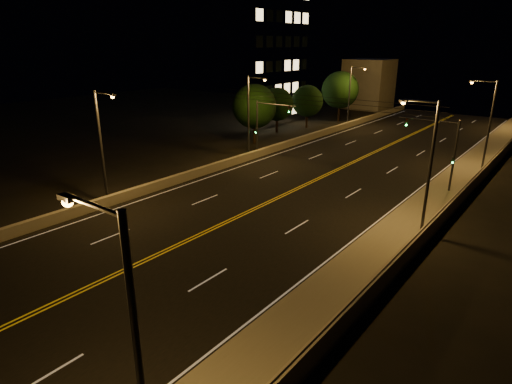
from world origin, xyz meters
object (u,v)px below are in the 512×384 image
Objects in this scene: streetlight_6 at (351,92)px; tree_0 at (254,106)px; streetlight_0 at (131,352)px; traffic_signal_right at (443,147)px; streetlight_2 at (487,120)px; streetlight_4 at (103,141)px; building_tower at (224,30)px; streetlight_5 at (250,112)px; tree_2 at (307,101)px; streetlight_1 at (427,160)px; traffic_signal_left at (264,123)px; tree_3 at (340,90)px; tree_1 at (277,104)px.

streetlight_6 is 1.19× the size of tree_0.
streetlight_0 is 32.75m from traffic_signal_right.
streetlight_2 and streetlight_4 have the same top height.
streetlight_6 reaches higher than traffic_signal_right.
building_tower reaches higher than streetlight_2.
streetlight_4 is at bearing -80.03° from tree_0.
building_tower is 3.93× the size of tree_0.
tree_2 is at bearing 103.43° from streetlight_5.
streetlight_1 reaches higher than traffic_signal_left.
building_tower reaches higher than streetlight_6.
traffic_signal_right is at bearing -24.54° from building_tower.
streetlight_4 is at bearing -85.70° from tree_3.
tree_0 is 0.93× the size of tree_3.
streetlight_0 is at bearing -55.90° from streetlight_5.
tree_3 is (-24.89, 17.67, -0.11)m from streetlight_2.
tree_1 is at bearing 114.14° from streetlight_5.
tree_2 is at bearing 116.99° from streetlight_0.
streetlight_6 is 12.36m from tree_1.
traffic_signal_right is 0.84× the size of tree_0.
streetlight_0 reaches higher than traffic_signal_left.
traffic_signal_left is at bearing -80.31° from tree_3.
tree_3 is at bearing 87.76° from tree_0.
tree_1 is at bearing -21.37° from building_tower.
tree_1 is (-26.20, 12.95, 0.04)m from traffic_signal_right.
streetlight_0 reaches higher than tree_0.
tree_3 is (-3.45, 45.94, -0.11)m from streetlight_4.
tree_3 is (-3.45, 27.71, -0.11)m from streetlight_5.
streetlight_2 reaches higher than traffic_signal_left.
tree_3 is at bearing 144.62° from streetlight_2.
streetlight_2 is at bearing 90.00° from streetlight_0.
streetlight_6 is (0.00, 42.81, 0.00)m from streetlight_4.
tree_0 is at bearing 167.97° from traffic_signal_right.
streetlight_5 is at bearing -177.03° from traffic_signal_right.
streetlight_4 is 1.19× the size of tree_0.
tree_0 is 1.19× the size of tree_1.
tree_3 reaches higher than traffic_signal_left.
building_tower is at bearing 129.71° from streetlight_0.
traffic_signal_right is (19.94, -23.53, -1.23)m from streetlight_6.
streetlight_4 is (-21.43, -9.47, 0.00)m from streetlight_1.
tree_3 is at bearing 99.69° from traffic_signal_left.
streetlight_1 and streetlight_6 have the same top height.
traffic_signal_left is (1.10, 19.27, -1.23)m from streetlight_4.
streetlight_0 is at bearing -63.01° from tree_2.
traffic_signal_left is 0.99× the size of tree_2.
streetlight_4 is at bearing -135.97° from traffic_signal_right.
tree_1 is (-6.27, 32.22, -1.20)m from streetlight_4.
streetlight_2 reaches higher than tree_0.
traffic_signal_right is 1.00× the size of traffic_signal_left.
tree_2 is at bearing 97.06° from streetlight_4.
streetlight_0 reaches higher than traffic_signal_right.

